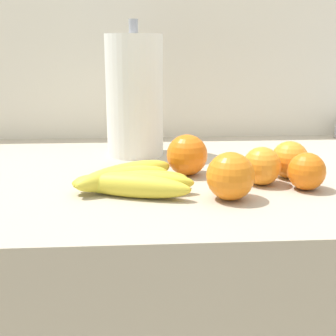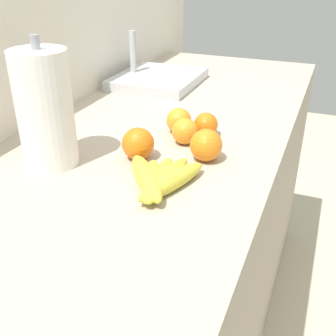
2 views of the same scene
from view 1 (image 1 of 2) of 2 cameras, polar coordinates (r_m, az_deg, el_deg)
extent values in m
cube|color=silver|center=(1.41, 8.09, -7.10)|extent=(2.32, 0.06, 1.30)
ellipsoid|color=gold|center=(0.78, -4.46, -2.11)|extent=(0.20, 0.10, 0.04)
ellipsoid|color=gold|center=(0.79, -4.21, -1.83)|extent=(0.21, 0.05, 0.04)
ellipsoid|color=gold|center=(0.80, -4.42, -1.63)|extent=(0.20, 0.07, 0.04)
ellipsoid|color=gold|center=(0.81, -5.27, -1.28)|extent=(0.17, 0.11, 0.04)
ellipsoid|color=gold|center=(0.83, -5.07, -0.88)|extent=(0.19, 0.16, 0.04)
sphere|color=orange|center=(0.84, 16.33, -0.40)|extent=(0.06, 0.06, 0.06)
sphere|color=orange|center=(0.90, 2.31, 1.58)|extent=(0.08, 0.08, 0.08)
sphere|color=orange|center=(0.86, 11.22, 0.23)|extent=(0.07, 0.07, 0.07)
sphere|color=orange|center=(0.76, 7.52, -0.98)|extent=(0.08, 0.08, 0.08)
sphere|color=orange|center=(0.91, 14.52, 0.98)|extent=(0.07, 0.07, 0.07)
cylinder|color=white|center=(1.06, -4.04, 8.63)|extent=(0.13, 0.13, 0.27)
cylinder|color=gray|center=(1.06, -4.06, 9.44)|extent=(0.02, 0.02, 0.30)
camera|label=2|loc=(0.87, -64.17, 20.25)|focal=44.00mm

